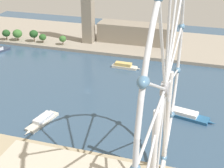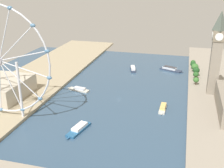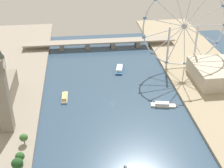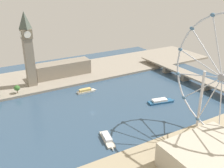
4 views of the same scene
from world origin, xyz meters
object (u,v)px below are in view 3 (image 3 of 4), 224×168
at_px(tour_boat_1, 119,69).
at_px(river_bridge, 100,42).
at_px(clock_tower, 0,84).
at_px(tour_boat_0, 163,105).
at_px(ferris_wheel, 184,27).
at_px(tour_boat_2, 65,97).
at_px(riverside_hall, 214,73).
at_px(parliament_block, 1,95).

bearing_deg(tour_boat_1, river_bridge, 25.58).
distance_m(clock_tower, tour_boat_0, 160.95).
height_order(ferris_wheel, tour_boat_2, ferris_wheel).
distance_m(ferris_wheel, tour_boat_2, 163.15).
xyz_separation_m(ferris_wheel, tour_boat_1, (-76.13, 6.15, -54.03)).
height_order(riverside_hall, tour_boat_0, riverside_hall).
xyz_separation_m(river_bridge, tour_boat_0, (51.75, -163.24, -6.22)).
xyz_separation_m(ferris_wheel, riverside_hall, (28.23, -38.23, -43.51)).
bearing_deg(river_bridge, clock_tower, -117.79).
relative_size(parliament_block, river_bridge, 0.35).
xyz_separation_m(parliament_block, ferris_wheel, (207.43, 60.21, 43.13)).
relative_size(clock_tower, tour_boat_1, 2.70).
xyz_separation_m(parliament_block, tour_boat_0, (164.88, -20.99, -11.02)).
xyz_separation_m(parliament_block, tour_boat_1, (131.30, 66.36, -10.90)).
bearing_deg(tour_boat_2, tour_boat_0, -102.76).
relative_size(clock_tower, tour_boat_2, 3.53).
xyz_separation_m(clock_tower, tour_boat_1, (117.60, 112.82, -48.86)).
bearing_deg(ferris_wheel, tour_boat_1, 175.38).
xyz_separation_m(ferris_wheel, tour_boat_2, (-144.09, -54.43, -53.79)).
xyz_separation_m(riverside_hall, tour_boat_1, (-104.36, 44.38, -10.52)).
bearing_deg(ferris_wheel, clock_tower, -151.16).
bearing_deg(clock_tower, riverside_hall, 17.14).
distance_m(parliament_block, tour_boat_2, 64.49).
distance_m(river_bridge, tour_boat_0, 171.36).
bearing_deg(tour_boat_2, ferris_wheel, -67.30).
distance_m(parliament_block, tour_boat_0, 166.58).
bearing_deg(tour_boat_2, clock_tower, 138.47).
height_order(clock_tower, tour_boat_0, clock_tower).
relative_size(clock_tower, river_bridge, 0.42).
height_order(clock_tower, tour_boat_2, clock_tower).
distance_m(river_bridge, tour_boat_2, 145.39).
bearing_deg(ferris_wheel, tour_boat_0, -117.65).
bearing_deg(river_bridge, parliament_block, -128.50).
bearing_deg(clock_tower, parliament_block, 106.43).
bearing_deg(parliament_block, riverside_hall, 5.33).
height_order(clock_tower, riverside_hall, clock_tower).
relative_size(ferris_wheel, tour_boat_1, 3.08).
height_order(ferris_wheel, tour_boat_0, ferris_wheel).
distance_m(parliament_block, riverside_hall, 236.68).
relative_size(parliament_block, riverside_hall, 1.29).
relative_size(riverside_hall, tour_boat_0, 1.99).
xyz_separation_m(clock_tower, tour_boat_2, (49.64, 52.24, -48.63)).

